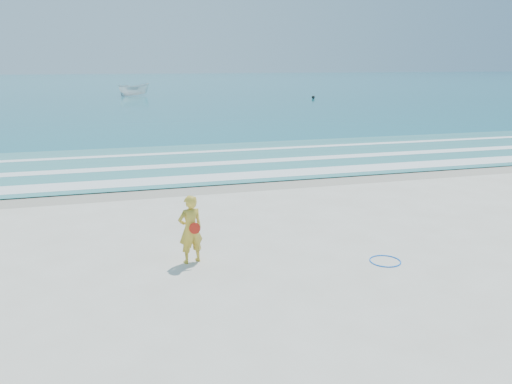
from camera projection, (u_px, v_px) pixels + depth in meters
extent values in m
plane|color=silver|center=(290.00, 279.00, 11.27)|extent=(400.00, 400.00, 0.00)
cube|color=#B2A893|center=(213.00, 186.00, 19.65)|extent=(400.00, 2.40, 0.00)
cube|color=#19727F|center=(129.00, 84.00, 109.03)|extent=(400.00, 190.00, 0.04)
cube|color=#59B7AD|center=(194.00, 161.00, 24.29)|extent=(400.00, 10.00, 0.01)
cube|color=white|center=(207.00, 178.00, 20.84)|extent=(400.00, 1.40, 0.01)
cube|color=white|center=(196.00, 164.00, 23.54)|extent=(400.00, 0.90, 0.01)
cube|color=white|center=(187.00, 153.00, 26.62)|extent=(400.00, 0.60, 0.01)
torus|color=blue|center=(385.00, 261.00, 12.24)|extent=(0.95, 0.95, 0.03)
imported|color=white|center=(134.00, 90.00, 70.67)|extent=(4.79, 2.96, 1.73)
sphere|color=black|center=(313.00, 97.00, 65.17)|extent=(0.42, 0.42, 0.42)
imported|color=gold|center=(190.00, 229.00, 12.00)|extent=(0.70, 0.55, 1.69)
cylinder|color=red|center=(195.00, 228.00, 11.84)|extent=(0.27, 0.08, 0.27)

